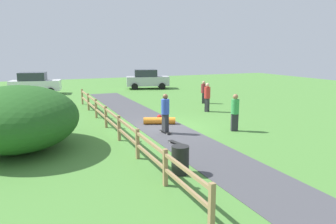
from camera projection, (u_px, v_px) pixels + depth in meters
ground_plane at (163, 128)px, 16.14m from camera, size 60.00×60.00×0.00m
asphalt_path at (163, 128)px, 16.13m from camera, size 2.40×28.00×0.02m
wooden_fence at (112, 120)px, 15.00m from camera, size 0.12×18.12×1.10m
bush_large at (17, 118)px, 12.60m from camera, size 4.67×5.61×2.51m
trash_bin at (180, 160)px, 10.17m from camera, size 0.56×0.56×0.90m
skater_riding at (165, 111)px, 14.92m from camera, size 0.43×0.82×1.86m
skater_fallen at (159, 120)px, 16.99m from camera, size 1.68×1.49×0.36m
skateboard_loose at (176, 143)px, 13.34m from camera, size 0.37×0.82×0.08m
bystander_green at (235, 111)px, 15.43m from camera, size 0.48×0.48×1.80m
bystander_maroon at (204, 91)px, 23.49m from camera, size 0.53×0.53×1.64m
bystander_red at (207, 96)px, 20.30m from camera, size 0.53×0.53×1.82m
parked_car_silver at (147, 79)px, 32.38m from camera, size 4.50×2.79×1.92m
parked_car_white at (35, 83)px, 28.32m from camera, size 4.46×2.63×1.92m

